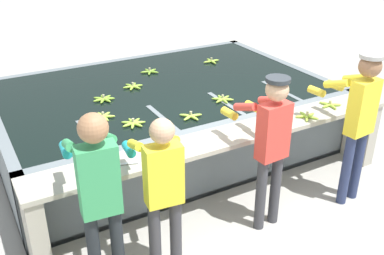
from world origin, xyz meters
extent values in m
plane|color=#A3A099|center=(0.00, 0.00, 0.00)|extent=(80.00, 80.00, 0.00)
cube|color=slate|center=(0.00, 1.90, 0.03)|extent=(4.39, 2.91, 0.06)
cube|color=slate|center=(0.00, 0.51, 0.45)|extent=(4.39, 0.12, 0.89)
cube|color=slate|center=(0.00, 3.30, 0.45)|extent=(4.39, 0.12, 0.89)
cube|color=slate|center=(-2.14, 1.90, 0.45)|extent=(0.12, 2.91, 0.89)
cube|color=slate|center=(2.14, 1.90, 0.45)|extent=(0.12, 2.91, 0.89)
cube|color=black|center=(0.00, 1.90, 0.47)|extent=(4.15, 2.67, 0.83)
cube|color=slate|center=(-1.32, 0.97, 0.45)|extent=(0.06, 0.80, 0.89)
cube|color=slate|center=(-0.44, 0.97, 0.45)|extent=(0.06, 0.80, 0.89)
cube|color=slate|center=(0.44, 0.97, 0.45)|extent=(0.06, 0.80, 0.89)
cube|color=slate|center=(1.32, 0.97, 0.45)|extent=(0.06, 0.80, 0.89)
cube|color=#A8A393|center=(0.00, 0.23, 0.87)|extent=(4.39, 0.45, 0.05)
cube|color=#A8A393|center=(-2.10, 0.23, 0.42)|extent=(0.16, 0.41, 0.84)
cube|color=#A8A393|center=(2.10, 0.23, 0.42)|extent=(0.16, 0.41, 0.84)
cylinder|color=#1E2328|center=(-1.53, -0.39, 0.43)|extent=(0.11, 0.11, 0.86)
cube|color=#38995B|center=(-1.63, -0.38, 1.17)|extent=(0.33, 0.20, 0.61)
sphere|color=#9E704C|center=(-1.63, -0.38, 1.62)|extent=(0.23, 0.23, 0.23)
cylinder|color=#38995B|center=(-1.77, -0.12, 1.39)|extent=(0.11, 0.32, 0.18)
cylinder|color=#1EA3AD|center=(-1.75, 0.13, 1.22)|extent=(0.10, 0.21, 0.08)
cylinder|color=#38995B|center=(-1.45, -0.15, 1.39)|extent=(0.11, 0.32, 0.18)
cylinder|color=#1EA3AD|center=(-1.43, 0.10, 1.22)|extent=(0.10, 0.21, 0.08)
cylinder|color=#38383D|center=(-1.18, -0.39, 0.39)|extent=(0.11, 0.11, 0.78)
cylinder|color=#38383D|center=(-0.99, -0.41, 0.39)|extent=(0.11, 0.11, 0.78)
cube|color=yellow|center=(-1.08, -0.40, 1.06)|extent=(0.34, 0.21, 0.55)
sphere|color=tan|center=(-1.08, -0.40, 1.47)|extent=(0.21, 0.21, 0.21)
cylinder|color=yellow|center=(-1.21, -0.13, 1.25)|extent=(0.11, 0.32, 0.18)
cylinder|color=teal|center=(-1.19, 0.12, 1.08)|extent=(0.11, 0.21, 0.08)
cylinder|color=yellow|center=(-0.90, -0.17, 1.25)|extent=(0.11, 0.32, 0.18)
cylinder|color=teal|center=(-0.87, 0.08, 1.08)|extent=(0.11, 0.21, 0.08)
cylinder|color=#38383D|center=(0.06, -0.30, 0.41)|extent=(0.11, 0.11, 0.82)
cylinder|color=#38383D|center=(0.26, -0.29, 0.41)|extent=(0.11, 0.11, 0.82)
cube|color=#DB3D33|center=(0.16, -0.29, 1.12)|extent=(0.33, 0.19, 0.58)
sphere|color=tan|center=(0.16, -0.29, 1.55)|extent=(0.22, 0.22, 0.22)
cylinder|color=#282D33|center=(0.16, -0.29, 1.65)|extent=(0.23, 0.23, 0.04)
cylinder|color=#DB3D33|center=(-0.02, -0.05, 1.32)|extent=(0.10, 0.31, 0.18)
cylinder|color=gold|center=(-0.03, 0.20, 1.16)|extent=(0.10, 0.21, 0.08)
cylinder|color=#DB3D33|center=(0.30, -0.03, 1.32)|extent=(0.10, 0.31, 0.18)
cylinder|color=gold|center=(0.29, 0.22, 1.16)|extent=(0.10, 0.21, 0.08)
cylinder|color=navy|center=(1.17, -0.40, 0.43)|extent=(0.11, 0.11, 0.87)
cylinder|color=navy|center=(1.37, -0.38, 0.43)|extent=(0.11, 0.11, 0.87)
cube|color=yellow|center=(1.27, -0.39, 1.17)|extent=(0.34, 0.20, 0.61)
sphere|color=#896042|center=(1.27, -0.39, 1.63)|extent=(0.23, 0.23, 0.23)
cylinder|color=#9E9E99|center=(1.27, -0.39, 1.74)|extent=(0.25, 0.25, 0.04)
cylinder|color=yellow|center=(1.09, -0.16, 1.40)|extent=(0.11, 0.32, 0.18)
cylinder|color=gold|center=(1.06, 0.09, 1.23)|extent=(0.10, 0.21, 0.08)
cylinder|color=yellow|center=(1.41, -0.13, 1.40)|extent=(0.11, 0.32, 0.18)
cylinder|color=gold|center=(1.38, 0.12, 1.23)|extent=(0.10, 0.21, 0.08)
ellipsoid|color=#9EC642|center=(-1.09, 1.32, 0.91)|extent=(0.17, 0.10, 0.04)
ellipsoid|color=#9EC642|center=(-1.08, 1.26, 0.91)|extent=(0.16, 0.13, 0.04)
ellipsoid|color=#9EC642|center=(-1.03, 1.24, 0.91)|extent=(0.05, 0.17, 0.04)
ellipsoid|color=#9EC642|center=(-0.99, 1.27, 0.91)|extent=(0.17, 0.10, 0.04)
ellipsoid|color=#9EC642|center=(-1.00, 1.33, 0.91)|extent=(0.16, 0.13, 0.04)
ellipsoid|color=#9EC642|center=(-1.05, 1.35, 0.91)|extent=(0.05, 0.17, 0.04)
cylinder|color=tan|center=(-1.04, 1.30, 0.94)|extent=(0.03, 0.03, 0.04)
ellipsoid|color=#9EC642|center=(-0.12, 0.86, 0.91)|extent=(0.11, 0.17, 0.04)
ellipsoid|color=#9EC642|center=(-0.19, 0.85, 0.91)|extent=(0.14, 0.15, 0.04)
ellipsoid|color=#9EC642|center=(-0.20, 0.79, 0.91)|extent=(0.17, 0.11, 0.04)
ellipsoid|color=#9EC642|center=(-0.14, 0.76, 0.91)|extent=(0.06, 0.17, 0.04)
ellipsoid|color=#9EC642|center=(-0.09, 0.80, 0.91)|extent=(0.17, 0.06, 0.04)
cylinder|color=tan|center=(-0.15, 0.81, 0.94)|extent=(0.03, 0.03, 0.04)
ellipsoid|color=#9EC642|center=(1.14, 2.41, 0.91)|extent=(0.04, 0.17, 0.04)
ellipsoid|color=#9EC642|center=(1.20, 2.47, 0.91)|extent=(0.17, 0.04, 0.04)
ellipsoid|color=#9EC642|center=(1.15, 2.52, 0.91)|extent=(0.04, 0.17, 0.04)
ellipsoid|color=#9EC642|center=(1.09, 2.47, 0.91)|extent=(0.17, 0.04, 0.04)
cylinder|color=tan|center=(1.15, 2.47, 0.94)|extent=(0.03, 0.03, 0.04)
ellipsoid|color=#8CB738|center=(-0.34, 1.99, 0.91)|extent=(0.10, 0.17, 0.04)
ellipsoid|color=#8CB738|center=(-0.31, 2.03, 0.91)|extent=(0.17, 0.05, 0.04)
ellipsoid|color=#8CB738|center=(-0.33, 2.08, 0.91)|extent=(0.13, 0.16, 0.04)
ellipsoid|color=#8CB738|center=(-0.38, 2.09, 0.91)|extent=(0.10, 0.17, 0.04)
ellipsoid|color=#8CB738|center=(-0.42, 2.04, 0.91)|extent=(0.17, 0.05, 0.04)
ellipsoid|color=#8CB738|center=(-0.39, 1.99, 0.91)|extent=(0.13, 0.16, 0.04)
cylinder|color=tan|center=(-0.36, 2.04, 0.94)|extent=(0.03, 0.03, 0.04)
ellipsoid|color=#75A333|center=(0.09, 2.54, 0.91)|extent=(0.05, 0.17, 0.04)
ellipsoid|color=#75A333|center=(0.04, 2.50, 0.91)|extent=(0.17, 0.07, 0.04)
ellipsoid|color=#75A333|center=(0.06, 2.44, 0.91)|extent=(0.12, 0.17, 0.04)
ellipsoid|color=#75A333|center=(0.13, 2.44, 0.91)|extent=(0.14, 0.15, 0.04)
ellipsoid|color=#75A333|center=(0.14, 2.51, 0.91)|extent=(0.17, 0.10, 0.04)
cylinder|color=tan|center=(0.09, 2.49, 0.94)|extent=(0.03, 0.03, 0.04)
ellipsoid|color=#93BC3D|center=(-0.78, 0.91, 0.91)|extent=(0.10, 0.17, 0.04)
ellipsoid|color=#93BC3D|center=(-0.75, 0.95, 0.91)|extent=(0.17, 0.08, 0.04)
ellipsoid|color=#93BC3D|center=(-0.76, 0.99, 0.91)|extent=(0.16, 0.13, 0.04)
ellipsoid|color=#93BC3D|center=(-0.80, 1.02, 0.91)|extent=(0.04, 0.17, 0.04)
ellipsoid|color=#93BC3D|center=(-0.85, 1.00, 0.91)|extent=(0.15, 0.14, 0.04)
ellipsoid|color=#93BC3D|center=(-0.86, 0.95, 0.91)|extent=(0.17, 0.07, 0.04)
ellipsoid|color=#93BC3D|center=(-0.83, 0.91, 0.91)|extent=(0.11, 0.17, 0.04)
cylinder|color=tan|center=(-0.80, 0.96, 0.94)|extent=(0.03, 0.03, 0.04)
ellipsoid|color=#7FAD33|center=(-0.85, 1.86, 0.91)|extent=(0.06, 0.17, 0.04)
ellipsoid|color=#7FAD33|center=(-0.89, 1.84, 0.91)|extent=(0.14, 0.15, 0.04)
ellipsoid|color=#7FAD33|center=(-0.91, 1.80, 0.91)|extent=(0.17, 0.05, 0.04)
ellipsoid|color=#7FAD33|center=(-0.88, 1.76, 0.91)|extent=(0.12, 0.16, 0.04)
ellipsoid|color=#7FAD33|center=(-0.84, 1.75, 0.91)|extent=(0.09, 0.17, 0.04)
ellipsoid|color=#7FAD33|center=(-0.80, 1.79, 0.91)|extent=(0.17, 0.09, 0.04)
ellipsoid|color=#7FAD33|center=(-0.81, 1.83, 0.91)|extent=(0.16, 0.12, 0.04)
cylinder|color=tan|center=(-0.86, 1.80, 0.94)|extent=(0.03, 0.03, 0.04)
ellipsoid|color=#93BC3D|center=(0.41, 1.10, 0.91)|extent=(0.16, 0.13, 0.04)
ellipsoid|color=#93BC3D|center=(0.40, 1.04, 0.91)|extent=(0.17, 0.10, 0.04)
ellipsoid|color=#93BC3D|center=(0.44, 1.01, 0.91)|extent=(0.06, 0.17, 0.04)
ellipsoid|color=#93BC3D|center=(0.50, 1.03, 0.91)|extent=(0.16, 0.13, 0.04)
ellipsoid|color=#93BC3D|center=(0.50, 1.08, 0.91)|extent=(0.17, 0.10, 0.04)
ellipsoid|color=#93BC3D|center=(0.46, 1.12, 0.91)|extent=(0.06, 0.17, 0.04)
cylinder|color=tan|center=(0.45, 1.06, 0.94)|extent=(0.03, 0.03, 0.04)
ellipsoid|color=#8CB738|center=(-0.78, 0.29, 0.91)|extent=(0.13, 0.16, 0.04)
ellipsoid|color=#8CB738|center=(-0.83, 0.31, 0.91)|extent=(0.07, 0.17, 0.04)
ellipsoid|color=#8CB738|center=(-0.87, 0.28, 0.91)|extent=(0.17, 0.11, 0.04)
ellipsoid|color=#8CB738|center=(-0.87, 0.23, 0.91)|extent=(0.17, 0.11, 0.04)
ellipsoid|color=#8CB738|center=(-0.83, 0.20, 0.91)|extent=(0.07, 0.17, 0.04)
ellipsoid|color=#8CB738|center=(-0.78, 0.21, 0.91)|extent=(0.13, 0.16, 0.04)
ellipsoid|color=#8CB738|center=(-0.76, 0.25, 0.91)|extent=(0.17, 0.04, 0.04)
cylinder|color=tan|center=(-0.82, 0.25, 0.95)|extent=(0.03, 0.03, 0.04)
ellipsoid|color=#93BC3D|center=(1.54, 0.30, 0.91)|extent=(0.15, 0.14, 0.04)
ellipsoid|color=#93BC3D|center=(1.47, 0.31, 0.91)|extent=(0.10, 0.17, 0.04)
ellipsoid|color=#93BC3D|center=(1.44, 0.26, 0.91)|extent=(0.17, 0.05, 0.04)
ellipsoid|color=#93BC3D|center=(1.48, 0.21, 0.91)|extent=(0.07, 0.17, 0.04)
ellipsoid|color=#93BC3D|center=(1.54, 0.24, 0.91)|extent=(0.17, 0.12, 0.04)
cylinder|color=tan|center=(1.50, 0.26, 0.95)|extent=(0.03, 0.03, 0.04)
ellipsoid|color=#93BC3D|center=(1.02, 0.20, 0.91)|extent=(0.05, 0.17, 0.04)
ellipsoid|color=#93BC3D|center=(0.96, 0.17, 0.91)|extent=(0.17, 0.10, 0.04)
ellipsoid|color=#93BC3D|center=(0.98, 0.10, 0.91)|extent=(0.14, 0.15, 0.04)
ellipsoid|color=#93BC3D|center=(1.04, 0.10, 0.91)|extent=(0.12, 0.17, 0.04)
ellipsoid|color=#93BC3D|center=(1.07, 0.15, 0.91)|extent=(0.17, 0.07, 0.04)
cylinder|color=tan|center=(1.01, 0.14, 0.95)|extent=(0.03, 0.03, 0.04)
cube|color=silver|center=(-1.19, 0.18, 0.90)|extent=(0.20, 0.09, 0.00)
cube|color=black|center=(-1.38, 0.24, 0.90)|extent=(0.10, 0.06, 0.02)
camera|label=1|loc=(-2.44, -3.31, 3.07)|focal=42.00mm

